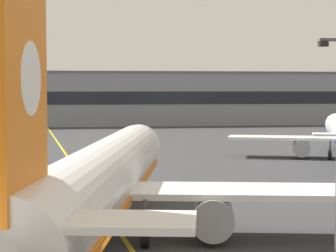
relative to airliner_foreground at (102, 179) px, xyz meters
name	(u,v)px	position (x,y,z in m)	size (l,w,h in m)	color
taxiway_centreline	(89,187)	(-0.21, 19.47, -3.37)	(0.30, 180.00, 0.01)	yellow
airliner_foreground	(102,179)	(0.00, 0.00, 0.00)	(32.31, 41.19, 11.65)	white
terminal_building	(118,98)	(9.01, 112.83, 2.75)	(142.16, 12.40, 12.23)	gray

